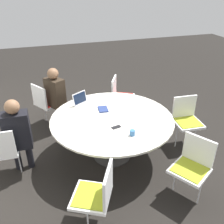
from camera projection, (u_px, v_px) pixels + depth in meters
name	position (u px, v px, depth m)	size (l,w,h in m)	color
ground_plane	(112.00, 156.00, 4.18)	(16.00, 16.00, 0.00)	black
conference_table	(112.00, 123.00, 3.88)	(1.89, 1.89, 0.73)	#333333
chair_0	(46.00, 101.00, 4.81)	(0.60, 0.59, 0.87)	white
chair_1	(2.00, 149.00, 3.48)	(0.43, 0.45, 0.87)	white
chair_2	(97.00, 193.00, 2.78)	(0.58, 0.58, 0.87)	white
chair_3	(193.00, 164.00, 3.21)	(0.59, 0.59, 0.87)	white
chair_4	(187.00, 118.00, 4.25)	(0.45, 0.47, 0.87)	white
chair_5	(120.00, 94.00, 5.09)	(0.58, 0.58, 0.87)	white
person_0	(56.00, 94.00, 4.64)	(0.42, 0.38, 1.22)	#2D2319
person_1	(17.00, 132.00, 3.52)	(0.27, 0.37, 1.22)	black
laptop	(82.00, 102.00, 4.18)	(0.34, 0.36, 0.21)	silver
spiral_notebook	(103.00, 109.00, 4.06)	(0.22, 0.17, 0.02)	navy
coffee_cup	(132.00, 133.00, 3.39)	(0.07, 0.07, 0.08)	#33669E
cell_phone	(116.00, 127.00, 3.58)	(0.10, 0.15, 0.01)	black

